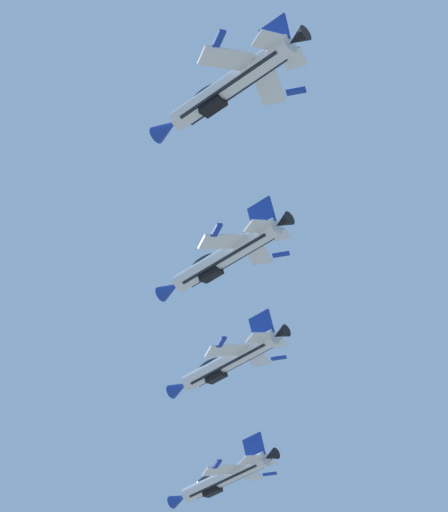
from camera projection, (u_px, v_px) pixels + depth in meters
fighter_jet_lead at (223, 478)px, 138.16m from camera, size 13.97×11.48×4.68m
fighter_jet_left_wing at (228, 362)px, 125.32m from camera, size 13.97×11.46×4.75m
fighter_jet_right_wing at (224, 257)px, 111.90m from camera, size 13.97×11.45×4.76m
fighter_jet_left_outer at (229, 85)px, 96.47m from camera, size 13.97×11.58×4.38m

